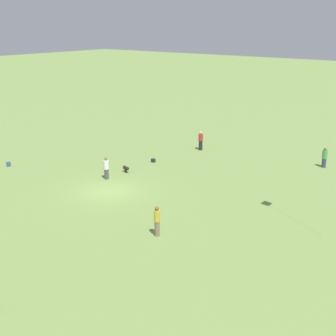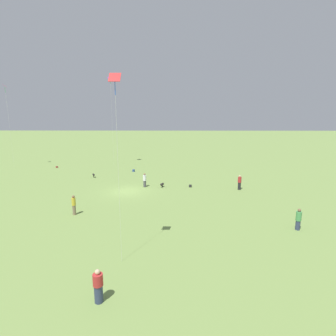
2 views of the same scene
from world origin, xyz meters
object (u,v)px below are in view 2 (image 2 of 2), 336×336
object	(u,v)px
picnic_bag_2	(57,167)
kite_1	(115,91)
person_4	(74,205)
picnic_bag_1	(134,171)
person_0	(240,182)
person_3	(298,219)
picnic_bag_0	(190,186)
person_1	(145,180)
person_2	(98,286)
kite_0	(5,92)
dog_1	(94,175)
dog_0	(162,184)
kite_2	(110,83)

from	to	relation	value
picnic_bag_2	kite_1	bearing A→B (deg)	-150.27
person_4	picnic_bag_1	bearing A→B (deg)	71.26
person_0	person_3	world-z (taller)	person_0
person_3	picnic_bag_1	xyz separation A→B (m)	(20.88, 15.66, -0.66)
person_3	person_4	xyz separation A→B (m)	(2.86, 18.36, 0.07)
person_3	picnic_bag_0	bearing A→B (deg)	-53.19
person_3	person_1	bearing A→B (deg)	-37.63
person_2	kite_1	distance (m)	9.77
person_1	picnic_bag_0	xyz separation A→B (m)	(-0.02, -5.61, -0.71)
picnic_bag_2	person_1	bearing A→B (deg)	-126.29
kite_0	picnic_bag_0	distance (m)	33.30
person_1	kite_0	bearing A→B (deg)	-111.46
kite_0	person_3	bearing A→B (deg)	-104.99
person_0	picnic_bag_0	size ratio (longest dim) A/B	4.64
person_3	person_2	bearing A→B (deg)	36.97
person_2	picnic_bag_1	xyz separation A→B (m)	(29.02, 2.49, -0.65)
picnic_bag_1	picnic_bag_2	xyz separation A→B (m)	(2.95, 13.33, -0.05)
person_1	dog_1	bearing A→B (deg)	-116.85
person_4	dog_0	world-z (taller)	person_4
kite_2	picnic_bag_2	distance (m)	16.66
kite_0	picnic_bag_2	world-z (taller)	kite_0
person_1	person_3	world-z (taller)	person_1
person_1	dog_0	size ratio (longest dim) A/B	2.43
person_1	picnic_bag_2	size ratio (longest dim) A/B	4.11
person_0	picnic_bag_2	bearing A→B (deg)	67.71
kite_0	picnic_bag_2	size ratio (longest dim) A/B	32.00
person_0	picnic_bag_0	world-z (taller)	person_0
kite_1	picnic_bag_2	xyz separation A→B (m)	(28.43, 16.24, -9.79)
kite_2	picnic_bag_0	size ratio (longest dim) A/B	39.02
person_2	picnic_bag_0	size ratio (longest dim) A/B	4.45
dog_1	kite_0	bearing A→B (deg)	-51.03
kite_2	picnic_bag_2	world-z (taller)	kite_2
dog_1	picnic_bag_1	distance (m)	6.43
person_1	kite_2	bearing A→B (deg)	-148.30
picnic_bag_1	picnic_bag_2	size ratio (longest dim) A/B	0.94
kite_1	picnic_bag_0	distance (m)	20.07
person_1	picnic_bag_1	world-z (taller)	person_1
kite_1	picnic_bag_1	xyz separation A→B (m)	(25.48, 2.91, -9.75)
person_4	picnic_bag_0	world-z (taller)	person_4
person_0	picnic_bag_2	size ratio (longest dim) A/B	4.21
kite_1	dog_1	bearing A→B (deg)	155.81
person_1	kite_0	distance (m)	28.30
person_3	kite_1	world-z (taller)	kite_1
kite_1	dog_0	distance (m)	19.27
person_4	dog_0	xyz separation A→B (m)	(9.16, -7.44, -0.57)
person_1	person_2	world-z (taller)	person_1
kite_2	picnic_bag_2	bearing A→B (deg)	-103.39
kite_1	picnic_bag_1	bearing A→B (deg)	141.96
kite_1	dog_0	world-z (taller)	kite_1
person_1	picnic_bag_2	bearing A→B (deg)	-121.01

